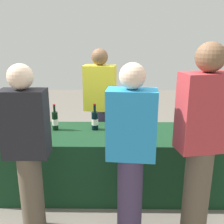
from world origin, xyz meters
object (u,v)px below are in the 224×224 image
Objects in this scene: wine_bottle_0 at (55,121)px; server_pouring at (100,105)px; wine_glass_1 at (178,131)px; wine_bottle_3 at (193,120)px; guest_0 at (27,147)px; wine_bottle_2 at (124,118)px; ice_bucket at (197,126)px; guest_2 at (202,140)px; wine_glass_2 at (186,131)px; wine_glass_0 at (37,129)px; guest_1 at (131,150)px; wine_bottle_1 at (95,120)px.

wine_bottle_0 is 0.77m from server_pouring.
wine_bottle_3 is at bearing 51.45° from wine_glass_1.
wine_bottle_2 is at bearing 44.62° from guest_0.
wine_bottle_2 is 1.68× the size of ice_bucket.
server_pouring reaches higher than wine_bottle_0.
guest_0 reaches higher than wine_bottle_0.
wine_glass_1 is (1.38, -0.27, -0.02)m from wine_bottle_0.
guest_2 reaches higher than wine_bottle_2.
wine_bottle_3 is (0.82, -0.02, -0.00)m from wine_bottle_2.
wine_glass_1 is (-0.25, -0.31, -0.03)m from wine_bottle_3.
wine_bottle_2 reaches higher than wine_glass_1.
guest_0 is at bearing -160.82° from wine_glass_2.
wine_glass_2 is 0.57m from guest_2.
wine_glass_2 reaches higher than wine_glass_0.
guest_1 is at bearing 112.13° from server_pouring.
guest_0 is 0.99× the size of guest_1.
wine_bottle_2 reaches higher than wine_glass_2.
guest_1 reaches higher than guest_0.
guest_2 is at bearing -30.27° from wine_bottle_0.
wine_bottle_1 is at bearing -172.14° from wine_bottle_2.
wine_glass_1 is (0.57, -0.34, -0.03)m from wine_bottle_2.
wine_glass_1 is at bearing 144.48° from server_pouring.
ice_bucket is (0.17, 0.16, 0.00)m from wine_glass_2.
server_pouring is at bearing 136.04° from wine_glass_1.
wine_glass_2 is 0.83m from guest_1.
wine_bottle_0 is 1.49m from wine_glass_2.
server_pouring is 1.46m from guest_1.
wine_bottle_1 is 0.99× the size of wine_bottle_3.
server_pouring is at bearing 49.44° from wine_bottle_0.
server_pouring reaches higher than wine_bottle_1.
wine_bottle_0 is at bearing -177.90° from wine_bottle_1.
wine_glass_0 is at bearing 153.71° from guest_1.
wine_glass_0 is 0.59m from guest_0.
guest_1 reaches higher than wine_glass_2.
wine_bottle_2 is 0.19× the size of guest_2.
ice_bucket is at bearing 21.61° from guest_0.
wine_bottle_0 is 1.58× the size of ice_bucket.
wine_bottle_1 is at bearing 21.92° from wine_glass_0.
server_pouring is at bearing 109.04° from guest_1.
guest_2 is (0.97, -0.86, 0.12)m from wine_bottle_1.
guest_2 reaches higher than wine_bottle_3.
wine_glass_0 is at bearing -158.08° from wine_bottle_1.
wine_bottle_0 is 0.47m from wine_bottle_1.
wine_bottle_0 is at bearing -175.44° from wine_bottle_2.
wine_bottle_2 is (0.35, 0.05, 0.01)m from wine_bottle_1.
server_pouring is 1.03× the size of guest_1.
wine_bottle_3 is 1.62× the size of ice_bucket.
wine_bottle_3 is at bearing 8.65° from wine_glass_0.
wine_bottle_2 is 0.66m from wine_glass_1.
wine_bottle_0 is 2.31× the size of wine_glass_0.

